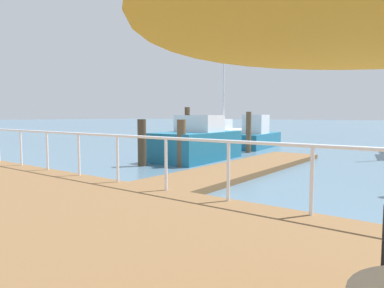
# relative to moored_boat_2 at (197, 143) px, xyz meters

# --- Properties ---
(ground_plane) EXTENTS (300.00, 300.00, 0.00)m
(ground_plane) POSITION_rel_moored_boat_2_xyz_m (-3.64, 6.88, -0.73)
(ground_plane) COLOR slate
(floating_dock) EXTENTS (10.66, 2.00, 0.18)m
(floating_dock) POSITION_rel_moored_boat_2_xyz_m (-1.81, -3.06, -0.64)
(floating_dock) COLOR brown
(floating_dock) RESTS_ON ground_plane
(boardwalk_railing) EXTENTS (0.06, 29.06, 1.08)m
(boardwalk_railing) POSITION_rel_moored_boat_2_xyz_m (-6.79, -4.18, 0.49)
(boardwalk_railing) COLOR white
(boardwalk_railing) RESTS_ON boardwalk
(dock_piling_1) EXTENTS (0.33, 0.33, 1.75)m
(dock_piling_1) POSITION_rel_moored_boat_2_xyz_m (-1.98, -0.73, 0.14)
(dock_piling_1) COLOR brown
(dock_piling_1) RESTS_ON ground_plane
(dock_piling_3) EXTENTS (0.27, 0.27, 2.10)m
(dock_piling_3) POSITION_rel_moored_boat_2_xyz_m (3.90, -0.44, 0.32)
(dock_piling_3) COLOR brown
(dock_piling_3) RESTS_ON ground_plane
(dock_piling_4) EXTENTS (0.32, 0.32, 1.77)m
(dock_piling_4) POSITION_rel_moored_boat_2_xyz_m (-2.76, 0.55, 0.15)
(dock_piling_4) COLOR #473826
(dock_piling_4) RESTS_ON ground_plane
(dock_piling_5) EXTENTS (0.24, 0.24, 2.29)m
(dock_piling_5) POSITION_rel_moored_boat_2_xyz_m (0.75, 1.11, 0.41)
(dock_piling_5) COLOR #473826
(dock_piling_5) RESTS_ON ground_plane
(moored_boat_2) EXTENTS (4.30, 2.34, 1.92)m
(moored_boat_2) POSITION_rel_moored_boat_2_xyz_m (0.00, 0.00, 0.00)
(moored_boat_2) COLOR #1E6B8C
(moored_boat_2) RESTS_ON ground_plane
(moored_boat_3) EXTENTS (4.89, 2.04, 1.95)m
(moored_boat_3) POSITION_rel_moored_boat_2_xyz_m (6.70, 0.44, -0.07)
(moored_boat_3) COLOR #1E6B8C
(moored_boat_3) RESTS_ON ground_plane
(moored_boat_4) EXTENTS (7.61, 3.23, 6.40)m
(moored_boat_4) POSITION_rel_moored_boat_2_xyz_m (9.76, 4.81, -0.11)
(moored_boat_4) COLOR beige
(moored_boat_4) RESTS_ON ground_plane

